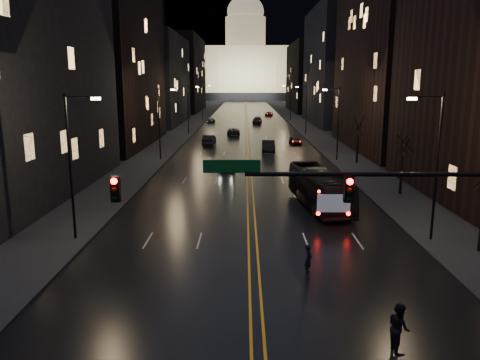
{
  "coord_description": "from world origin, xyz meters",
  "views": [
    {
      "loc": [
        -0.52,
        -17.56,
        9.67
      ],
      "look_at": [
        -0.81,
        13.41,
        3.14
      ],
      "focal_mm": 35.0,
      "sensor_mm": 36.0,
      "label": 1
    }
  ],
  "objects_px": {
    "receding_car_a": "(268,146)",
    "pedestrian_b": "(399,327)",
    "traffic_signal": "(410,202)",
    "pedestrian_a": "(308,259)",
    "oncoming_car_a": "(226,165)",
    "bus": "(319,188)",
    "oncoming_car_b": "(209,140)"
  },
  "relations": [
    {
      "from": "oncoming_car_a",
      "to": "oncoming_car_b",
      "type": "bearing_deg",
      "value": -88.62
    },
    {
      "from": "oncoming_car_b",
      "to": "pedestrian_a",
      "type": "xyz_separation_m",
      "value": [
        8.76,
        -49.7,
        -0.02
      ]
    },
    {
      "from": "oncoming_car_a",
      "to": "pedestrian_a",
      "type": "distance_m",
      "value": 28.71
    },
    {
      "from": "oncoming_car_a",
      "to": "traffic_signal",
      "type": "bearing_deg",
      "value": 96.36
    },
    {
      "from": "bus",
      "to": "pedestrian_b",
      "type": "xyz_separation_m",
      "value": [
        -0.28,
        -20.35,
        -0.55
      ]
    },
    {
      "from": "pedestrian_a",
      "to": "pedestrian_b",
      "type": "xyz_separation_m",
      "value": [
        2.35,
        -7.0,
        0.15
      ]
    },
    {
      "from": "bus",
      "to": "pedestrian_a",
      "type": "distance_m",
      "value": 13.63
    },
    {
      "from": "oncoming_car_a",
      "to": "pedestrian_a",
      "type": "height_order",
      "value": "pedestrian_a"
    },
    {
      "from": "traffic_signal",
      "to": "pedestrian_a",
      "type": "xyz_separation_m",
      "value": [
        -3.14,
        5.0,
        -4.33
      ]
    },
    {
      "from": "bus",
      "to": "oncoming_car_a",
      "type": "relative_size",
      "value": 2.57
    },
    {
      "from": "traffic_signal",
      "to": "oncoming_car_b",
      "type": "xyz_separation_m",
      "value": [
        -11.89,
        54.71,
        -4.31
      ]
    },
    {
      "from": "traffic_signal",
      "to": "oncoming_car_b",
      "type": "distance_m",
      "value": 56.15
    },
    {
      "from": "receding_car_a",
      "to": "pedestrian_a",
      "type": "distance_m",
      "value": 42.48
    },
    {
      "from": "pedestrian_a",
      "to": "pedestrian_b",
      "type": "height_order",
      "value": "pedestrian_b"
    },
    {
      "from": "pedestrian_b",
      "to": "receding_car_a",
      "type": "bearing_deg",
      "value": -3.22
    },
    {
      "from": "oncoming_car_a",
      "to": "oncoming_car_b",
      "type": "height_order",
      "value": "oncoming_car_b"
    },
    {
      "from": "oncoming_car_a",
      "to": "pedestrian_b",
      "type": "bearing_deg",
      "value": 94.37
    },
    {
      "from": "traffic_signal",
      "to": "receding_car_a",
      "type": "relative_size",
      "value": 3.46
    },
    {
      "from": "oncoming_car_a",
      "to": "oncoming_car_b",
      "type": "xyz_separation_m",
      "value": [
        -3.49,
        21.48,
        0.09
      ]
    },
    {
      "from": "traffic_signal",
      "to": "pedestrian_a",
      "type": "distance_m",
      "value": 7.32
    },
    {
      "from": "oncoming_car_a",
      "to": "receding_car_a",
      "type": "relative_size",
      "value": 0.83
    },
    {
      "from": "pedestrian_b",
      "to": "bus",
      "type": "bearing_deg",
      "value": -6.63
    },
    {
      "from": "receding_car_a",
      "to": "oncoming_car_b",
      "type": "bearing_deg",
      "value": 141.45
    },
    {
      "from": "bus",
      "to": "pedestrian_b",
      "type": "height_order",
      "value": "bus"
    },
    {
      "from": "receding_car_a",
      "to": "traffic_signal",
      "type": "bearing_deg",
      "value": -85.56
    },
    {
      "from": "oncoming_car_b",
      "to": "pedestrian_a",
      "type": "height_order",
      "value": "oncoming_car_b"
    },
    {
      "from": "bus",
      "to": "pedestrian_a",
      "type": "bearing_deg",
      "value": -108.92
    },
    {
      "from": "traffic_signal",
      "to": "pedestrian_b",
      "type": "bearing_deg",
      "value": -111.61
    },
    {
      "from": "traffic_signal",
      "to": "receding_car_a",
      "type": "distance_m",
      "value": 47.77
    },
    {
      "from": "oncoming_car_b",
      "to": "pedestrian_a",
      "type": "relative_size",
      "value": 3.11
    },
    {
      "from": "bus",
      "to": "traffic_signal",
      "type": "bearing_deg",
      "value": -96.2
    },
    {
      "from": "receding_car_a",
      "to": "pedestrian_b",
      "type": "distance_m",
      "value": 49.53
    }
  ]
}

